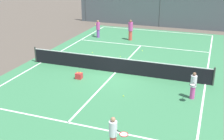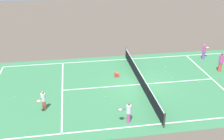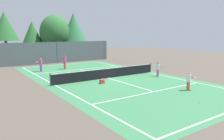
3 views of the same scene
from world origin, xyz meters
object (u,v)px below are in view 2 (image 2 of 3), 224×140
at_px(player_1, 128,112).
at_px(tennis_ball_1, 165,67).
at_px(tennis_ball_5, 106,96).
at_px(player_3, 43,100).
at_px(tennis_ball_2, 181,81).
at_px(tennis_ball_4, 14,97).
at_px(tennis_ball_3, 172,78).
at_px(ball_crate, 117,75).
at_px(tennis_ball_0, 200,82).
at_px(player_0, 221,62).
at_px(player_2, 204,51).

xyz_separation_m(player_1, tennis_ball_1, (-7.94, 5.32, -0.72)).
bearing_deg(tennis_ball_5, player_3, -76.90).
distance_m(tennis_ball_2, tennis_ball_5, 6.83).
distance_m(tennis_ball_4, tennis_ball_5, 6.96).
distance_m(tennis_ball_3, tennis_ball_4, 13.07).
distance_m(ball_crate, tennis_ball_0, 7.09).
xyz_separation_m(ball_crate, tennis_ball_1, (-1.26, 4.91, -0.15)).
height_order(player_0, tennis_ball_5, player_0).
distance_m(ball_crate, tennis_ball_1, 5.07).
height_order(tennis_ball_1, tennis_ball_5, same).
bearing_deg(tennis_ball_5, player_2, 118.63).
height_order(player_1, tennis_ball_5, player_1).
xyz_separation_m(player_0, ball_crate, (-0.41, -9.50, -0.75)).
xyz_separation_m(tennis_ball_0, tennis_ball_3, (-1.16, -2.01, 0.00)).
height_order(player_2, tennis_ball_2, player_2).
relative_size(player_0, tennis_ball_2, 27.59).
xyz_separation_m(tennis_ball_0, tennis_ball_5, (1.05, -8.13, 0.00)).
xyz_separation_m(player_2, tennis_ball_0, (4.85, -2.67, -0.79)).
relative_size(player_1, tennis_ball_4, 22.09).
distance_m(tennis_ball_3, tennis_ball_5, 6.50).
distance_m(player_2, tennis_ball_1, 4.75).
bearing_deg(tennis_ball_3, player_2, 128.28).
xyz_separation_m(tennis_ball_1, tennis_ball_5, (4.52, -6.31, 0.00)).
bearing_deg(player_1, tennis_ball_5, -163.84).
height_order(player_0, ball_crate, player_0).
bearing_deg(player_1, tennis_ball_4, -119.10).
xyz_separation_m(player_2, tennis_ball_2, (4.38, -4.13, -0.79)).
relative_size(tennis_ball_2, tennis_ball_5, 1.00).
xyz_separation_m(player_0, tennis_ball_1, (-1.67, -4.59, -0.90)).
xyz_separation_m(tennis_ball_1, tennis_ball_4, (3.56, -13.20, 0.00)).
bearing_deg(player_2, player_0, 2.01).
relative_size(tennis_ball_3, tennis_ball_4, 1.00).
bearing_deg(player_2, tennis_ball_3, -51.72).
distance_m(player_1, tennis_ball_5, 3.63).
distance_m(tennis_ball_2, tennis_ball_3, 0.88).
height_order(player_1, tennis_ball_4, player_1).
bearing_deg(tennis_ball_1, tennis_ball_5, -54.38).
height_order(player_0, player_2, player_0).
height_order(ball_crate, tennis_ball_5, ball_crate).
height_order(player_3, tennis_ball_5, player_3).
relative_size(player_2, player_3, 1.09).
height_order(tennis_ball_3, tennis_ball_5, same).
xyz_separation_m(player_0, player_3, (3.91, -15.43, -0.17)).
height_order(player_3, tennis_ball_1, player_3).
relative_size(player_2, ball_crate, 3.74).
bearing_deg(tennis_ball_0, tennis_ball_1, -152.41).
height_order(player_1, tennis_ball_1, player_1).
distance_m(player_1, ball_crate, 6.72).
bearing_deg(ball_crate, player_3, -53.92).
relative_size(player_2, tennis_ball_3, 24.16).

